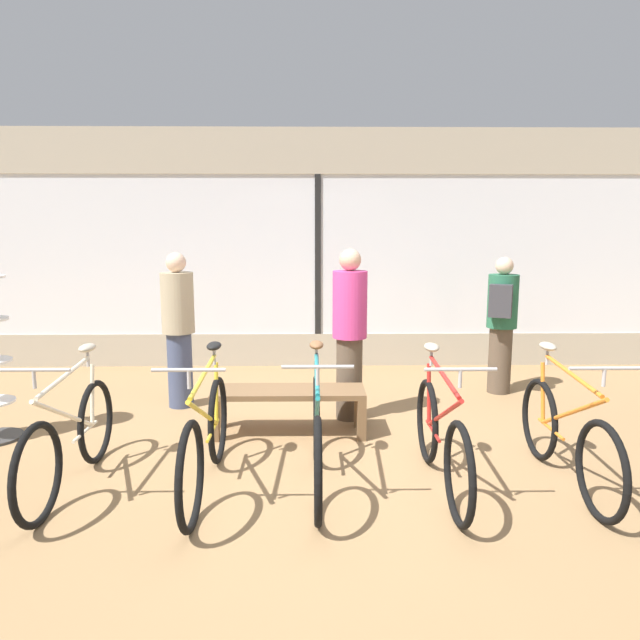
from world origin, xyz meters
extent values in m
plane|color=#99754C|center=(0.00, 0.00, 0.00)|extent=(24.00, 24.00, 0.00)
cube|color=#B2A893|center=(0.00, 3.52, 0.23)|extent=(12.00, 0.08, 0.45)
cube|color=white|center=(0.00, 3.52, 1.52)|extent=(12.00, 0.04, 2.15)
cube|color=#B2A893|center=(0.00, 3.52, 2.90)|extent=(12.00, 0.08, 0.60)
cube|color=black|center=(0.00, 3.49, 1.52)|extent=(0.08, 0.02, 2.15)
torus|color=black|center=(-1.84, 0.22, 0.34)|extent=(0.05, 0.67, 0.67)
torus|color=black|center=(-1.84, -0.79, 0.34)|extent=(0.05, 0.67, 0.67)
cylinder|color=beige|center=(-1.84, -0.33, 0.58)|extent=(0.03, 0.94, 0.51)
cylinder|color=beige|center=(-1.84, 0.18, 0.58)|extent=(0.03, 0.11, 0.49)
cylinder|color=beige|center=(-1.84, -0.30, 0.85)|extent=(0.03, 0.87, 0.10)
cylinder|color=beige|center=(-1.84, -0.01, 0.34)|extent=(0.03, 0.45, 0.03)
cylinder|color=#B2B2B7|center=(-1.84, 0.14, 0.89)|extent=(0.02, 0.02, 0.14)
ellipsoid|color=#B2A893|center=(-1.84, 0.14, 0.97)|extent=(0.11, 0.22, 0.06)
cylinder|color=#B2B2B7|center=(-1.84, -0.73, 0.95)|extent=(0.02, 0.02, 0.12)
cylinder|color=#ADADB2|center=(-1.84, -0.73, 1.01)|extent=(0.46, 0.02, 0.02)
torus|color=black|center=(-0.85, 0.20, 0.35)|extent=(0.05, 0.70, 0.70)
torus|color=black|center=(-0.85, -0.86, 0.35)|extent=(0.05, 0.70, 0.70)
cylinder|color=gold|center=(-0.85, -0.37, 0.59)|extent=(0.03, 1.00, 0.51)
cylinder|color=gold|center=(-0.85, 0.16, 0.59)|extent=(0.03, 0.11, 0.49)
cylinder|color=gold|center=(-0.85, -0.34, 0.87)|extent=(0.03, 0.93, 0.10)
cylinder|color=gold|center=(-0.85, -0.04, 0.35)|extent=(0.03, 0.48, 0.03)
cylinder|color=#B2B2B7|center=(-0.85, 0.12, 0.90)|extent=(0.02, 0.02, 0.14)
ellipsoid|color=black|center=(-0.85, 0.12, 0.98)|extent=(0.11, 0.22, 0.06)
cylinder|color=#B2B2B7|center=(-0.85, -0.80, 0.96)|extent=(0.02, 0.02, 0.12)
cylinder|color=#ADADB2|center=(-0.85, -0.80, 1.02)|extent=(0.46, 0.02, 0.02)
torus|color=black|center=(-0.05, 0.24, 0.35)|extent=(0.05, 0.70, 0.70)
torus|color=black|center=(-0.05, -0.79, 0.35)|extent=(0.05, 0.70, 0.70)
cylinder|color=#1E7A7F|center=(-0.05, -0.32, 0.59)|extent=(0.03, 0.96, 0.51)
cylinder|color=#1E7A7F|center=(-0.05, 0.20, 0.59)|extent=(0.03, 0.11, 0.49)
cylinder|color=#1E7A7F|center=(-0.05, -0.29, 0.87)|extent=(0.03, 0.89, 0.10)
cylinder|color=#1E7A7F|center=(-0.05, 0.01, 0.35)|extent=(0.03, 0.46, 0.03)
cylinder|color=#B2B2B7|center=(-0.05, 0.16, 0.90)|extent=(0.02, 0.02, 0.14)
ellipsoid|color=brown|center=(-0.05, 0.16, 0.98)|extent=(0.11, 0.22, 0.06)
cylinder|color=#B2B2B7|center=(-0.05, -0.73, 0.96)|extent=(0.02, 0.02, 0.12)
cylinder|color=#ADADB2|center=(-0.05, -0.73, 1.02)|extent=(0.46, 0.02, 0.02)
torus|color=black|center=(0.85, 0.19, 0.34)|extent=(0.05, 0.68, 0.68)
torus|color=black|center=(0.85, -0.83, 0.34)|extent=(0.05, 0.68, 0.68)
cylinder|color=red|center=(0.85, -0.36, 0.58)|extent=(0.03, 0.95, 0.51)
cylinder|color=red|center=(0.85, 0.15, 0.58)|extent=(0.03, 0.11, 0.49)
cylinder|color=red|center=(0.85, -0.33, 0.85)|extent=(0.03, 0.87, 0.10)
cylinder|color=red|center=(0.85, -0.04, 0.34)|extent=(0.03, 0.46, 0.03)
cylinder|color=#B2B2B7|center=(0.85, 0.11, 0.89)|extent=(0.02, 0.02, 0.14)
ellipsoid|color=#B2A893|center=(0.85, 0.11, 0.97)|extent=(0.11, 0.22, 0.06)
cylinder|color=#B2B2B7|center=(0.85, -0.77, 0.95)|extent=(0.02, 0.02, 0.12)
cylinder|color=#ADADB2|center=(0.85, -0.77, 1.01)|extent=(0.46, 0.02, 0.02)
torus|color=black|center=(1.79, 0.23, 0.33)|extent=(0.05, 0.67, 0.67)
torus|color=black|center=(1.79, -0.79, 0.33)|extent=(0.05, 0.67, 0.67)
cylinder|color=orange|center=(1.79, -0.32, 0.57)|extent=(0.03, 0.96, 0.51)
cylinder|color=orange|center=(1.79, 0.19, 0.57)|extent=(0.03, 0.11, 0.49)
cylinder|color=orange|center=(1.79, -0.29, 0.85)|extent=(0.03, 0.88, 0.10)
cylinder|color=orange|center=(1.79, 0.00, 0.33)|extent=(0.03, 0.46, 0.03)
cylinder|color=#B2B2B7|center=(1.79, 0.15, 0.88)|extent=(0.02, 0.02, 0.14)
ellipsoid|color=#B2A893|center=(1.79, 0.15, 0.96)|extent=(0.11, 0.22, 0.06)
cylinder|color=#B2B2B7|center=(1.79, -0.73, 0.94)|extent=(0.02, 0.02, 0.12)
cylinder|color=#ADADB2|center=(1.79, -0.73, 1.00)|extent=(0.46, 0.02, 0.02)
cube|color=brown|center=(-0.30, 0.83, 0.40)|extent=(1.40, 0.44, 0.05)
cube|color=brown|center=(-0.96, 0.65, 0.19)|extent=(0.08, 0.08, 0.37)
cube|color=brown|center=(0.36, 0.65, 0.19)|extent=(0.08, 0.08, 0.37)
cube|color=brown|center=(-0.96, 1.01, 0.19)|extent=(0.08, 0.08, 0.37)
cube|color=brown|center=(0.36, 1.01, 0.19)|extent=(0.08, 0.08, 0.37)
cylinder|color=#424C6B|center=(-1.49, 1.68, 0.40)|extent=(0.33, 0.33, 0.80)
cylinder|color=tan|center=(-1.49, 1.68, 1.12)|extent=(0.44, 0.44, 0.64)
sphere|color=beige|center=(-1.49, 1.68, 1.54)|extent=(0.21, 0.21, 0.21)
cylinder|color=brown|center=(2.09, 2.15, 0.38)|extent=(0.34, 0.34, 0.77)
cylinder|color=#286647|center=(2.09, 2.15, 1.07)|extent=(0.45, 0.45, 0.61)
sphere|color=beige|center=(2.09, 2.15, 1.47)|extent=(0.20, 0.20, 0.20)
cube|color=#38383D|center=(1.99, 1.93, 1.10)|extent=(0.28, 0.23, 0.36)
cylinder|color=brown|center=(0.29, 1.26, 0.41)|extent=(0.36, 0.36, 0.83)
cylinder|color=#D13D84|center=(0.29, 1.26, 1.15)|extent=(0.47, 0.47, 0.65)
sphere|color=tan|center=(0.29, 1.26, 1.59)|extent=(0.21, 0.21, 0.21)
camera|label=1|loc=(-0.09, -4.25, 1.89)|focal=32.00mm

